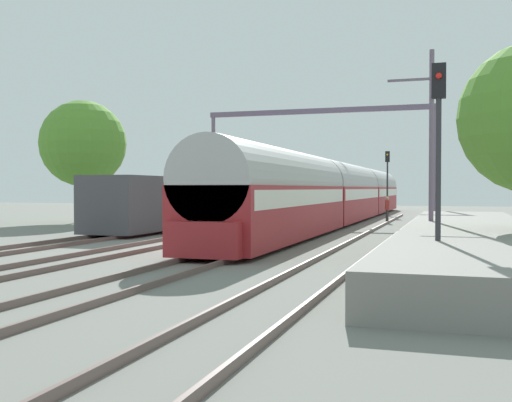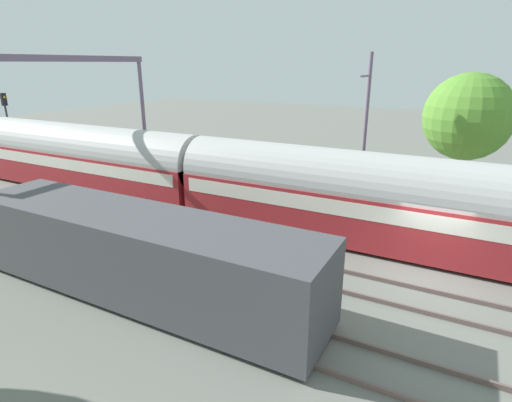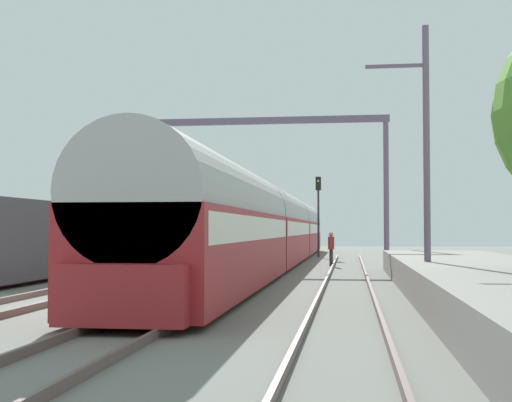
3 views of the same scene
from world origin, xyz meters
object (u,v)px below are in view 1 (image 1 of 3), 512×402
object	(u,v)px
freight_car	(166,203)
person_crossing	(387,207)
catenary_gantry	(317,137)
railway_signal_far	(387,175)
passenger_train	(343,193)
railway_signal_near	(438,141)

from	to	relation	value
freight_car	person_crossing	world-z (taller)	freight_car
catenary_gantry	railway_signal_far	bearing A→B (deg)	68.22
passenger_train	person_crossing	size ratio (longest dim) A/B	28.44
railway_signal_far	person_crossing	bearing A→B (deg)	-84.25
passenger_train	catenary_gantry	xyz separation A→B (m)	(-1.94, 0.74, 3.90)
passenger_train	railway_signal_far	distance (m)	10.68
railway_signal_near	railway_signal_far	world-z (taller)	railway_signal_near
passenger_train	catenary_gantry	world-z (taller)	catenary_gantry
freight_car	person_crossing	size ratio (longest dim) A/B	7.51
railway_signal_far	railway_signal_near	bearing A→B (deg)	-82.16
passenger_train	person_crossing	bearing A→B (deg)	-16.42
person_crossing	railway_signal_near	size ratio (longest dim) A/B	0.32
passenger_train	catenary_gantry	bearing A→B (deg)	159.12
passenger_train	railway_signal_near	size ratio (longest dim) A/B	8.99
railway_signal_far	freight_car	bearing A→B (deg)	-114.16
freight_car	railway_signal_far	world-z (taller)	railway_signal_far
railway_signal_far	catenary_gantry	size ratio (longest dim) A/B	0.33
passenger_train	person_crossing	distance (m)	3.32
freight_car	railway_signal_near	xyz separation A→B (m)	(14.58, -13.84, 2.01)
freight_car	railway_signal_far	distance (m)	23.77
railway_signal_near	catenary_gantry	world-z (taller)	catenary_gantry
railway_signal_near	railway_signal_far	bearing A→B (deg)	97.84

